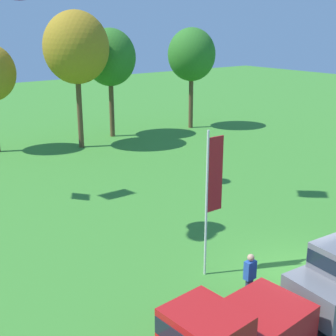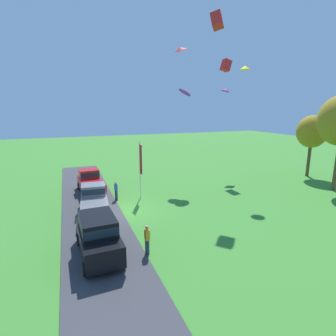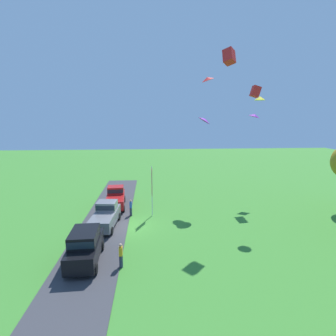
# 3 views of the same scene
# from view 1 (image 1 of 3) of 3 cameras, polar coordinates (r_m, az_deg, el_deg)

# --- Properties ---
(ground_plane) EXTENTS (120.00, 120.00, 0.00)m
(ground_plane) POSITION_cam_1_polar(r_m,az_deg,el_deg) (17.31, 15.83, -12.44)
(ground_plane) COLOR #3D842D
(person_on_lawn) EXTENTS (0.36, 0.24, 1.71)m
(person_on_lawn) POSITION_cam_1_polar(r_m,az_deg,el_deg) (14.95, 9.91, -13.16)
(person_on_lawn) COLOR #2D334C
(person_on_lawn) RESTS_ON ground
(tree_left_of_center) EXTENTS (4.38, 4.38, 9.24)m
(tree_left_of_center) POSITION_cam_1_polar(r_m,az_deg,el_deg) (32.61, -11.13, 14.17)
(tree_left_of_center) COLOR brown
(tree_left_of_center) RESTS_ON ground
(tree_center_back) EXTENTS (3.83, 3.83, 8.08)m
(tree_center_back) POSITION_cam_1_polar(r_m,az_deg,el_deg) (35.67, -7.10, 13.20)
(tree_center_back) COLOR brown
(tree_center_back) RESTS_ON ground
(tree_far_left) EXTENTS (3.83, 3.83, 8.08)m
(tree_far_left) POSITION_cam_1_polar(r_m,az_deg,el_deg) (38.58, 2.89, 13.61)
(tree_far_left) COLOR brown
(tree_far_left) RESTS_ON ground
(flag_banner) EXTENTS (0.71, 0.08, 5.14)m
(flag_banner) POSITION_cam_1_polar(r_m,az_deg,el_deg) (15.57, 5.41, -2.05)
(flag_banner) COLOR silver
(flag_banner) RESTS_ON ground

